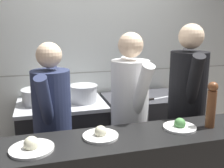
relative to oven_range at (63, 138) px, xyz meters
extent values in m
cube|color=silver|center=(0.51, 0.40, 0.86)|extent=(8.00, 0.06, 2.60)
cube|color=gray|center=(0.51, 0.37, 0.71)|extent=(8.00, 0.00, 0.01)
cube|color=#232326|center=(0.00, 0.00, -0.02)|extent=(0.97, 0.70, 0.84)
cube|color=#B7BABF|center=(0.00, 0.00, 0.42)|extent=(0.98, 0.71, 0.04)
cube|color=#B7BABF|center=(0.00, -0.33, 0.04)|extent=(0.87, 0.03, 0.10)
cube|color=#38383D|center=(1.01, 0.00, 0.00)|extent=(0.95, 0.65, 0.88)
cylinder|color=#B7BABF|center=(-0.25, 0.03, 0.53)|extent=(0.34, 0.34, 0.17)
cylinder|color=#B7BABF|center=(-0.25, 0.03, 0.61)|extent=(0.36, 0.36, 0.01)
cylinder|color=#B7BABF|center=(0.26, -0.03, 0.54)|extent=(0.30, 0.30, 0.20)
cylinder|color=#B7BABF|center=(0.26, -0.03, 0.63)|extent=(0.32, 0.32, 0.01)
cone|color=#B7BABF|center=(0.77, 0.04, 0.48)|extent=(0.26, 0.26, 0.08)
cube|color=#B7BABF|center=(1.19, -0.13, 0.44)|extent=(0.25, 0.10, 0.01)
cube|color=black|center=(1.02, -0.18, 0.45)|extent=(0.11, 0.05, 0.02)
cylinder|color=white|center=(-0.29, -1.32, 0.56)|extent=(0.28, 0.28, 0.02)
sphere|color=beige|center=(-0.29, -1.32, 0.59)|extent=(0.10, 0.10, 0.10)
cylinder|color=white|center=(0.17, -1.25, 0.56)|extent=(0.25, 0.25, 0.02)
sphere|color=beige|center=(0.17, -1.25, 0.59)|extent=(0.09, 0.09, 0.09)
cylinder|color=white|center=(0.78, -1.26, 0.56)|extent=(0.25, 0.25, 0.02)
sphere|color=#4C8C47|center=(0.78, -1.26, 0.59)|extent=(0.09, 0.09, 0.09)
cylinder|color=brown|center=(1.02, -1.29, 0.69)|extent=(0.07, 0.07, 0.29)
sphere|color=brown|center=(1.02, -1.29, 0.87)|extent=(0.08, 0.08, 0.08)
cylinder|color=#262D4C|center=(-0.13, -0.70, 0.63)|extent=(0.41, 0.41, 0.63)
sphere|color=beige|center=(-0.13, -0.70, 1.07)|extent=(0.21, 0.21, 0.21)
cylinder|color=#262D4C|center=(-0.08, -0.51, 0.70)|extent=(0.18, 0.33, 0.52)
cylinder|color=#262D4C|center=(-0.18, -0.89, 0.70)|extent=(0.18, 0.33, 0.52)
cube|color=black|center=(0.57, -0.74, -0.05)|extent=(0.31, 0.22, 0.79)
cylinder|color=white|center=(0.57, -0.74, 0.68)|extent=(0.38, 0.38, 0.66)
sphere|color=beige|center=(0.57, -0.74, 1.14)|extent=(0.22, 0.22, 0.22)
cylinder|color=white|center=(0.54, -0.54, 0.75)|extent=(0.14, 0.34, 0.55)
cylinder|color=white|center=(0.59, -0.94, 0.75)|extent=(0.14, 0.34, 0.55)
cube|color=black|center=(1.15, -0.75, -0.03)|extent=(0.35, 0.29, 0.83)
cylinder|color=black|center=(1.15, -0.75, 0.73)|extent=(0.46, 0.46, 0.68)
sphere|color=beige|center=(1.15, -0.75, 1.21)|extent=(0.23, 0.23, 0.23)
cylinder|color=black|center=(1.23, -0.55, 0.81)|extent=(0.22, 0.36, 0.57)
cylinder|color=black|center=(1.08, -0.95, 0.81)|extent=(0.22, 0.36, 0.57)
camera|label=1|loc=(-0.21, -2.91, 1.33)|focal=42.00mm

